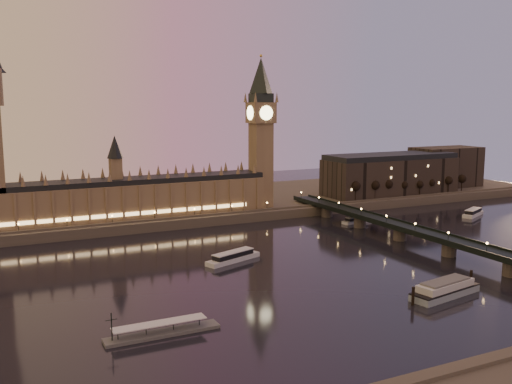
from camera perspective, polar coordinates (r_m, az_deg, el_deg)
ground at (r=271.44m, az=1.66°, el=-7.69°), size 700.00×700.00×0.00m
far_embankment at (r=429.71m, az=-5.00°, el=-1.14°), size 560.00×130.00×6.00m
palace_of_westminster at (r=364.84m, az=-12.87°, el=-0.14°), size 180.00×26.62×52.00m
big_ben at (r=392.77m, az=0.49°, el=6.90°), size 17.68×17.68×104.00m
westminster_bridge at (r=321.56m, az=16.33°, el=-4.41°), size 13.20×260.00×15.30m
city_block at (r=483.08m, az=15.10°, el=2.00°), size 155.00×45.00×34.00m
bare_tree_0 at (r=425.16m, az=10.13°, el=0.38°), size 6.38×6.38×12.97m
bare_tree_1 at (r=433.82m, az=11.69°, el=0.50°), size 6.38×6.38×12.97m
bare_tree_2 at (r=442.79m, az=13.18°, el=0.62°), size 6.38×6.38×12.97m
bare_tree_3 at (r=452.04m, az=14.61°, el=0.73°), size 6.38×6.38×12.97m
bare_tree_4 at (r=461.57m, az=15.98°, el=0.83°), size 6.38×6.38×12.97m
bare_tree_5 at (r=471.35m, az=17.30°, el=0.94°), size 6.38×6.38×12.97m
bare_tree_6 at (r=481.37m, az=18.56°, el=1.03°), size 6.38×6.38×12.97m
bare_tree_7 at (r=491.62m, az=19.77°, el=1.13°), size 6.38×6.38×12.97m
cruise_boat_a at (r=283.64m, az=-2.30°, el=-6.50°), size 31.74×17.36×5.02m
cruise_boat_b at (r=379.52m, az=10.06°, el=-2.76°), size 23.12×9.41×4.15m
cruise_boat_c at (r=423.45m, az=20.88°, el=-1.95°), size 25.31×16.85×4.97m
moored_barge at (r=245.91m, az=18.39°, el=-9.18°), size 38.64×15.33×7.19m
pontoon_pier at (r=200.25m, az=-9.38°, el=-13.61°), size 39.43×6.57×10.51m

